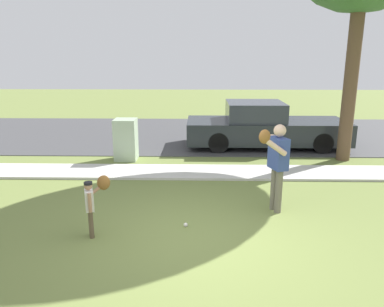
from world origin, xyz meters
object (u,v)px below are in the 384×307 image
baseball (186,225)px  parked_pickup_dark (264,127)px  utility_cabinet (126,140)px  person_adult (277,159)px  person_child (94,198)px

baseball → parked_pickup_dark: size_ratio=0.01×
utility_cabinet → person_adult: bearing=-45.6°
baseball → parked_pickup_dark: (2.36, 6.11, 0.64)m
person_child → utility_cabinet: 4.81m
person_adult → baseball: person_adult is taller
person_adult → utility_cabinet: (-3.62, 3.70, -0.46)m
person_child → utility_cabinet: (-0.38, 4.79, -0.07)m
baseball → utility_cabinet: utility_cabinet is taller
baseball → utility_cabinet: (-1.91, 4.44, 0.56)m
utility_cabinet → parked_pickup_dark: 4.58m
person_adult → person_child: size_ratio=1.69×
person_child → parked_pickup_dark: (3.88, 6.46, -0.00)m
person_adult → person_child: (-3.24, -1.09, -0.39)m
person_adult → utility_cabinet: person_adult is taller
person_adult → utility_cabinet: 5.20m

